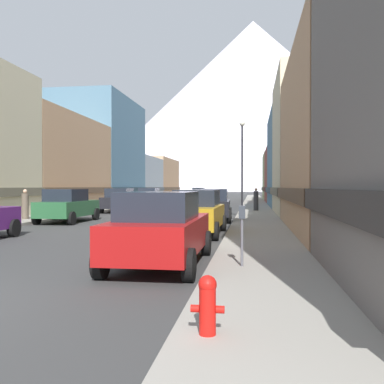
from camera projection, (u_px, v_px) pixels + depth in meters
The scene contains 23 objects.
sidewalk_left at pixel (128, 205), 41.70m from camera, with size 2.50×100.00×0.15m, color gray.
sidewalk_right at pixel (255, 206), 39.93m from camera, with size 2.50×100.00×0.15m, color gray.
storefront_left_2 at pixel (41, 165), 34.42m from camera, with size 7.63×13.32×7.63m.
storefront_left_3 at pixel (91, 153), 47.68m from camera, with size 9.64×12.93×11.73m.
storefront_left_4 at pixel (132, 180), 59.40m from camera, with size 7.05×10.93×6.05m.
storefront_left_5 at pixel (150, 179), 71.81m from camera, with size 7.98×13.96×6.63m.
storefront_right_2 at pixel (340, 148), 27.37m from camera, with size 8.54×9.23×9.14m.
storefront_right_3 at pixel (317, 163), 37.57m from camera, with size 8.63×11.11×8.40m.
storefront_right_4 at pixel (306, 177), 48.02m from camera, with size 9.48×9.35×6.24m.
storefront_right_5 at pixel (293, 178), 58.17m from camera, with size 8.55×10.91×6.45m.
car_left_1 at pixel (68, 205), 22.46m from camera, with size 2.08×4.41×1.78m.
car_left_2 at pixel (120, 200), 31.37m from camera, with size 2.20×4.46×1.78m.
car_left_3 at pixel (149, 197), 40.01m from camera, with size 2.23×4.47×1.78m.
car_right_0 at pixel (161, 228), 10.07m from camera, with size 2.08×4.41×1.78m.
car_right_1 at pixel (197, 212), 16.59m from camera, with size 2.12×4.43×1.78m.
car_right_2 at pixel (213, 205), 23.46m from camera, with size 2.21×4.47×1.78m.
car_driving_0 at pixel (199, 194), 59.98m from camera, with size 2.06×4.40×1.78m.
fire_hydrant_near at pixel (208, 303), 4.97m from camera, with size 0.40×0.22×0.70m.
parking_meter_near at pixel (242, 227), 9.23m from camera, with size 0.14×0.10×1.33m.
pedestrian_0 at pixel (25, 205), 22.84m from camera, with size 0.36×0.36×1.61m.
pedestrian_1 at pixel (256, 200), 31.05m from camera, with size 0.36×0.36×1.66m.
streetlamp_right at pixel (242, 153), 25.98m from camera, with size 0.36×0.36×5.86m.
mountain_backdrop at pixel (253, 106), 261.98m from camera, with size 211.91×211.91×105.06m, color silver.
Camera 1 is at (5.97, -5.36, 1.90)m, focal length 39.37 mm.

